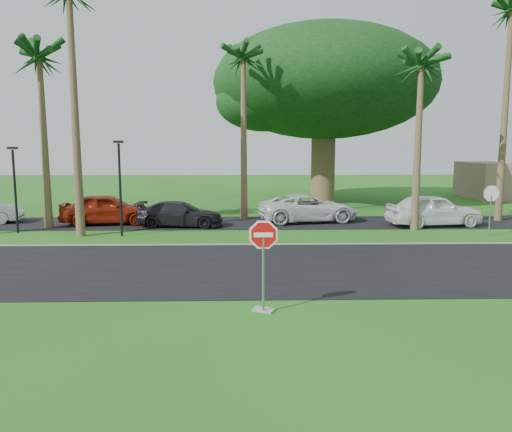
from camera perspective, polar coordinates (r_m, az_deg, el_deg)
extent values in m
plane|color=#245615|center=(16.37, -1.35, -7.54)|extent=(120.00, 120.00, 0.00)
cube|color=black|center=(18.30, -1.36, -5.83)|extent=(120.00, 8.00, 0.02)
cube|color=black|center=(28.60, -1.38, -0.78)|extent=(120.00, 5.00, 0.02)
cube|color=gray|center=(22.25, -1.37, -3.28)|extent=(120.00, 0.12, 0.06)
cylinder|color=gray|center=(13.22, 0.84, -6.85)|extent=(0.07, 0.07, 2.00)
cylinder|color=white|center=(12.98, 0.85, -2.15)|extent=(1.05, 0.02, 1.05)
cylinder|color=red|center=(12.98, 0.85, -2.15)|extent=(0.90, 0.02, 0.90)
cube|color=white|center=(12.98, 0.85, -2.15)|extent=(0.50, 0.02, 0.12)
cylinder|color=gray|center=(26.84, 25.17, 0.01)|extent=(0.07, 0.07, 2.00)
cylinder|color=white|center=(26.72, 25.31, 2.34)|extent=(1.05, 0.02, 1.05)
cylinder|color=red|center=(26.72, 25.31, 2.34)|extent=(0.90, 0.02, 0.90)
cube|color=white|center=(26.72, 25.31, 2.34)|extent=(0.50, 0.02, 0.12)
cone|color=brown|center=(28.75, -23.04, 7.62)|extent=(0.44, 0.44, 9.00)
cone|color=brown|center=(25.58, -19.97, 10.60)|extent=(0.44, 0.44, 11.50)
cone|color=brown|center=(29.77, -1.42, 8.72)|extent=(0.44, 0.44, 9.50)
cone|color=brown|center=(27.29, 18.01, 7.35)|extent=(0.44, 0.44, 8.50)
cone|color=brown|center=(32.48, 26.54, 10.04)|extent=(0.44, 0.44, 12.00)
cylinder|color=brown|center=(38.26, 7.66, 5.88)|extent=(1.80, 1.80, 6.00)
ellipsoid|color=black|center=(38.51, 7.83, 14.84)|extent=(16.50, 16.50, 8.25)
cylinder|color=black|center=(27.85, -25.81, 2.51)|extent=(0.12, 0.12, 4.20)
cube|color=black|center=(27.76, -26.08, 6.99)|extent=(0.45, 0.25, 0.12)
cylinder|color=black|center=(25.09, -15.25, 2.85)|extent=(0.12, 0.12, 4.50)
cube|color=black|center=(24.99, -15.45, 8.18)|extent=(0.45, 0.25, 0.12)
imported|color=maroon|center=(29.17, -16.64, 0.75)|extent=(5.28, 2.68, 1.72)
imported|color=black|center=(27.54, -8.66, 0.20)|extent=(4.83, 2.29, 1.36)
imported|color=silver|center=(29.03, 6.01, 0.87)|extent=(6.10, 3.65, 1.59)
imported|color=white|center=(29.05, 19.64, 0.62)|extent=(5.38, 2.75, 1.75)
cube|color=gray|center=(13.61, 0.89, -10.67)|extent=(0.64, 0.54, 0.06)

